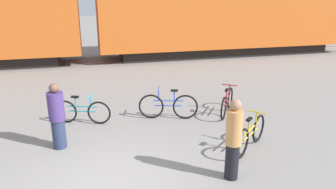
{
  "coord_description": "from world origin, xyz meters",
  "views": [
    {
      "loc": [
        -0.14,
        -5.39,
        3.62
      ],
      "look_at": [
        1.7,
        2.05,
        1.1
      ],
      "focal_mm": 35.0,
      "sensor_mm": 36.0,
      "label": 1
    }
  ],
  "objects": [
    {
      "name": "freight_train",
      "position": [
        0.0,
        11.61,
        2.59
      ],
      "size": [
        28.45,
        2.83,
        4.94
      ],
      "color": "black",
      "rests_on": "ground_plane"
    },
    {
      "name": "bicycle_blue",
      "position": [
        1.98,
        3.14,
        0.38
      ],
      "size": [
        1.65,
        0.56,
        0.9
      ],
      "color": "black",
      "rests_on": "ground_plane"
    },
    {
      "name": "bicycle_maroon",
      "position": [
        3.77,
        3.08,
        0.36
      ],
      "size": [
        0.97,
        1.36,
        0.84
      ],
      "color": "black",
      "rests_on": "ground_plane"
    },
    {
      "name": "person_in_tan",
      "position": [
        2.45,
        -0.17,
        0.84
      ],
      "size": [
        0.32,
        0.32,
        1.66
      ],
      "rotation": [
        0.0,
        0.0,
        4.43
      ],
      "color": "black",
      "rests_on": "ground_plane"
    },
    {
      "name": "person_in_purple",
      "position": [
        -0.94,
        2.01,
        0.78
      ],
      "size": [
        0.37,
        0.37,
        1.58
      ],
      "rotation": [
        0.0,
        0.0,
        3.59
      ],
      "color": "#283351",
      "rests_on": "ground_plane"
    },
    {
      "name": "bicycle_yellow",
      "position": [
        3.38,
        0.85,
        0.37
      ],
      "size": [
        1.31,
        1.14,
        0.86
      ],
      "color": "black",
      "rests_on": "ground_plane"
    },
    {
      "name": "bicycle_teal",
      "position": [
        -0.41,
        3.37,
        0.35
      ],
      "size": [
        1.54,
        0.6,
        0.82
      ],
      "color": "black",
      "rests_on": "ground_plane"
    },
    {
      "name": "rail_near",
      "position": [
        0.0,
        10.9,
        0.01
      ],
      "size": [
        40.45,
        0.07,
        0.01
      ],
      "primitive_type": "cube",
      "color": "#4C4238",
      "rests_on": "ground_plane"
    },
    {
      "name": "rail_far",
      "position": [
        0.0,
        12.33,
        0.01
      ],
      "size": [
        40.45,
        0.07,
        0.01
      ],
      "primitive_type": "cube",
      "color": "#4C4238",
      "rests_on": "ground_plane"
    }
  ]
}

